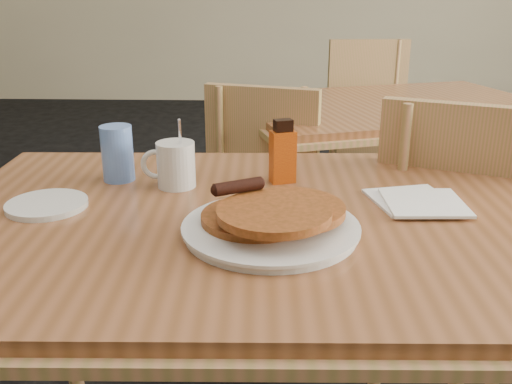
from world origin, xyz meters
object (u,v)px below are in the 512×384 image
neighbor_table (393,114)px  syrup_bottle (283,154)px  main_table (261,232)px  coffee_mug (175,164)px  chair_main_far (261,197)px  blue_tumbler (117,153)px  chair_neighbor_far (368,115)px  pancake_plate (271,221)px  chair_neighbor_near (443,231)px

neighbor_table → syrup_bottle: (-0.43, -0.94, 0.11)m
main_table → coffee_mug: bearing=141.3°
chair_main_far → blue_tumbler: (-0.31, -0.52, 0.30)m
coffee_mug → chair_neighbor_far: bearing=89.2°
pancake_plate → coffee_mug: size_ratio=2.03×
coffee_mug → neighbor_table: bearing=76.9°
neighbor_table → chair_neighbor_far: chair_neighbor_far is taller
chair_neighbor_near → main_table: bearing=-119.4°
main_table → syrup_bottle: (0.04, 0.20, 0.11)m
chair_main_far → coffee_mug: (-0.18, -0.56, 0.29)m
pancake_plate → blue_tumbler: size_ratio=2.55×
syrup_bottle → coffee_mug: bearing=169.9°
syrup_bottle → main_table: bearing=-121.7°
chair_neighbor_near → blue_tumbler: (-0.82, -0.20, 0.27)m
chair_main_far → chair_neighbor_far: 1.25m
main_table → chair_neighbor_far: bearing=74.9°
coffee_mug → syrup_bottle: size_ratio=1.09×
main_table → neighbor_table: (0.48, 1.13, -0.00)m
chair_neighbor_near → blue_tumbler: 0.88m
neighbor_table → coffee_mug: bearing=-124.6°
main_table → blue_tumbler: blue_tumbler is taller
chair_neighbor_far → blue_tumbler: chair_neighbor_far is taller
main_table → syrup_bottle: syrup_bottle is taller
main_table → pancake_plate: bearing=-77.2°
main_table → syrup_bottle: 0.23m
neighbor_table → pancake_plate: pancake_plate is taller
chair_neighbor_near → pancake_plate: 0.71m
chair_neighbor_far → main_table: bearing=-110.3°
pancake_plate → syrup_bottle: bearing=85.6°
coffee_mug → blue_tumbler: (-0.14, 0.04, 0.01)m
chair_neighbor_near → syrup_bottle: 0.56m
neighbor_table → blue_tumbler: 1.24m
chair_main_far → chair_neighbor_far: (0.52, 1.13, 0.03)m
pancake_plate → syrup_bottle: 0.29m
main_table → chair_neighbor_near: 0.65m
pancake_plate → syrup_bottle: (0.02, 0.29, 0.04)m
chair_neighbor_far → neighbor_table: bearing=-97.0°
syrup_bottle → blue_tumbler: bearing=160.5°
neighbor_table → blue_tumbler: bearing=-130.9°
neighbor_table → chair_neighbor_near: 0.76m
chair_main_far → pancake_plate: size_ratio=2.67×
neighbor_table → chair_neighbor_far: 0.74m
chair_main_far → pancake_plate: (0.04, -0.81, 0.26)m
neighbor_table → main_table: bearing=-112.8°
chair_neighbor_far → coffee_mug: 1.85m
neighbor_table → chair_main_far: bearing=-140.3°
neighbor_table → pancake_plate: 1.31m
neighbor_table → chair_main_far: size_ratio=1.56×
syrup_bottle → pancake_plate: bearing=-113.6°
chair_neighbor_far → blue_tumbler: 1.87m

